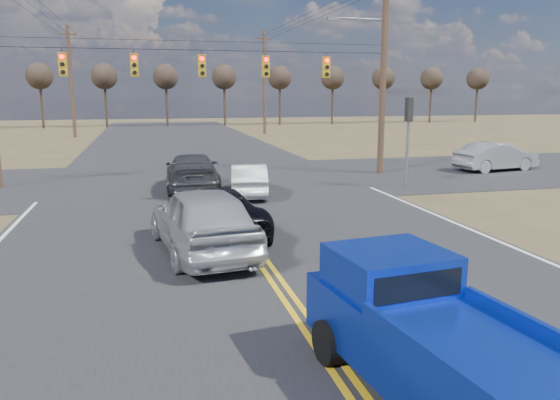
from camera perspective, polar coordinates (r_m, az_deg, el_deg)
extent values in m
plane|color=brown|center=(9.24, 4.61, -15.36)|extent=(160.00, 160.00, 0.00)
cube|color=#28282B|center=(18.49, -5.20, -1.72)|extent=(14.00, 120.00, 0.02)
cube|color=#28282B|center=(26.29, -7.85, 2.09)|extent=(120.00, 12.00, 0.02)
cylinder|color=#473323|center=(28.35, 10.74, 12.80)|extent=(0.32, 0.32, 10.00)
cylinder|color=black|center=(26.03, -8.21, 15.24)|extent=(18.00, 0.02, 0.02)
cylinder|color=black|center=(26.06, -8.23, 16.12)|extent=(18.00, 0.02, 0.02)
cube|color=#B28C14|center=(26.07, -21.75, 13.03)|extent=(0.34, 0.24, 1.00)
cylinder|color=#FF0C05|center=(25.95, -21.85, 13.76)|extent=(0.20, 0.06, 0.20)
cylinder|color=black|center=(25.93, -21.79, 13.04)|extent=(0.20, 0.06, 0.20)
cylinder|color=black|center=(25.92, -21.74, 12.31)|extent=(0.20, 0.06, 0.20)
cube|color=black|center=(25.92, -21.88, 14.01)|extent=(0.24, 0.14, 0.03)
cube|color=#B28C14|center=(25.86, -14.98, 13.45)|extent=(0.34, 0.24, 1.00)
cylinder|color=#FF0C05|center=(25.73, -15.02, 14.20)|extent=(0.20, 0.06, 0.20)
cylinder|color=black|center=(25.72, -14.98, 13.47)|extent=(0.20, 0.06, 0.20)
cylinder|color=black|center=(25.70, -14.95, 12.73)|extent=(0.20, 0.06, 0.20)
cube|color=black|center=(25.71, -15.04, 14.45)|extent=(0.24, 0.14, 0.03)
cube|color=#B28C14|center=(25.99, -8.17, 13.70)|extent=(0.34, 0.24, 1.00)
cylinder|color=#FF0C05|center=(25.87, -8.15, 14.45)|extent=(0.20, 0.06, 0.20)
cylinder|color=black|center=(25.85, -8.13, 13.72)|extent=(0.20, 0.06, 0.20)
cylinder|color=black|center=(25.84, -8.11, 12.98)|extent=(0.20, 0.06, 0.20)
cube|color=black|center=(25.85, -8.15, 14.69)|extent=(0.24, 0.14, 0.03)
cube|color=#B28C14|center=(26.47, -1.50, 13.76)|extent=(0.34, 0.24, 1.00)
cylinder|color=#FF0C05|center=(26.35, -1.44, 14.49)|extent=(0.20, 0.06, 0.20)
cylinder|color=black|center=(26.33, -1.43, 13.77)|extent=(0.20, 0.06, 0.20)
cylinder|color=black|center=(26.32, -1.43, 13.06)|extent=(0.20, 0.06, 0.20)
cube|color=black|center=(26.32, -1.42, 14.73)|extent=(0.24, 0.14, 0.03)
cube|color=#B28C14|center=(27.27, 4.85, 13.65)|extent=(0.34, 0.24, 1.00)
cylinder|color=#FF0C05|center=(27.15, 4.96, 14.36)|extent=(0.20, 0.06, 0.20)
cylinder|color=black|center=(27.13, 4.95, 13.66)|extent=(0.20, 0.06, 0.20)
cylinder|color=black|center=(27.12, 4.93, 12.97)|extent=(0.20, 0.06, 0.20)
cube|color=black|center=(27.13, 4.98, 14.59)|extent=(0.24, 0.14, 0.03)
cylinder|color=slate|center=(24.07, 13.14, 4.90)|extent=(0.12, 0.12, 3.20)
cube|color=black|center=(23.95, 13.33, 9.19)|extent=(0.24, 0.34, 1.00)
cylinder|color=slate|center=(28.01, 8.20, 18.24)|extent=(2.80, 0.10, 0.10)
cube|color=slate|center=(27.55, 5.55, 18.31)|extent=(0.55, 0.22, 0.14)
cylinder|color=#473323|center=(54.21, -20.98, 11.43)|extent=(0.32, 0.32, 10.00)
cube|color=#473323|center=(54.43, -21.30, 15.84)|extent=(1.60, 0.12, 0.12)
cylinder|color=#473323|center=(55.08, -1.64, 12.13)|extent=(0.32, 0.32, 10.00)
cube|color=#473323|center=(55.31, -1.67, 16.49)|extent=(1.60, 0.12, 0.12)
cylinder|color=#33261C|center=(68.78, -23.63, 9.16)|extent=(0.28, 0.28, 5.50)
sphere|color=#2D231C|center=(68.79, -23.84, 11.77)|extent=(3.00, 3.00, 3.00)
cylinder|color=#33261C|center=(67.98, -17.74, 9.55)|extent=(0.28, 0.28, 5.50)
sphere|color=#2D231C|center=(67.99, -17.90, 12.20)|extent=(3.00, 3.00, 3.00)
cylinder|color=#33261C|center=(67.89, -11.75, 9.84)|extent=(0.28, 0.28, 5.50)
sphere|color=#2D231C|center=(67.90, -11.86, 12.49)|extent=(3.00, 3.00, 3.00)
cylinder|color=#33261C|center=(68.53, -5.81, 10.02)|extent=(0.28, 0.28, 5.50)
sphere|color=#2D231C|center=(68.53, -5.86, 12.66)|extent=(3.00, 3.00, 3.00)
cylinder|color=#33261C|center=(69.86, -0.03, 10.10)|extent=(0.28, 0.28, 5.50)
sphere|color=#2D231C|center=(69.87, -0.03, 12.68)|extent=(3.00, 3.00, 3.00)
cylinder|color=#33261C|center=(71.85, 5.49, 10.08)|extent=(0.28, 0.28, 5.50)
sphere|color=#2D231C|center=(71.86, 5.53, 12.59)|extent=(3.00, 3.00, 3.00)
cylinder|color=#33261C|center=(74.45, 10.66, 9.98)|extent=(0.28, 0.28, 5.50)
sphere|color=#2D231C|center=(74.46, 10.75, 12.40)|extent=(3.00, 3.00, 3.00)
cylinder|color=#33261C|center=(77.60, 15.44, 9.82)|extent=(0.28, 0.28, 5.50)
sphere|color=#2D231C|center=(77.60, 15.57, 12.14)|extent=(3.00, 3.00, 3.00)
cylinder|color=#33261C|center=(81.22, 19.82, 9.61)|extent=(0.28, 0.28, 5.50)
sphere|color=#2D231C|center=(81.23, 19.97, 11.82)|extent=(3.00, 3.00, 3.00)
cylinder|color=black|center=(8.70, 5.16, -14.58)|extent=(0.36, 0.73, 0.70)
cylinder|color=black|center=(9.48, 14.50, -12.64)|extent=(0.36, 0.73, 0.70)
cube|color=#0E2A9E|center=(7.70, 16.35, -14.98)|extent=(2.30, 4.91, 0.88)
cube|color=#0E2A9E|center=(8.39, 11.39, -7.20)|extent=(1.79, 1.67, 0.63)
cube|color=black|center=(7.82, 14.23, -8.72)|extent=(1.40, 0.22, 0.39)
cube|color=#0E2A9E|center=(6.35, 15.51, -15.51)|extent=(0.43, 2.89, 0.18)
cube|color=#0E2A9E|center=(7.39, 26.28, -12.38)|extent=(0.43, 2.89, 0.18)
imported|color=#A3A5AB|center=(14.24, -8.10, -2.02)|extent=(2.75, 5.47, 1.79)
imported|color=black|center=(16.10, -6.86, -1.17)|extent=(2.72, 5.18, 1.39)
imported|color=beige|center=(22.01, -3.29, 2.12)|extent=(1.98, 4.12, 1.30)
imported|color=#38393D|center=(23.64, -9.18, 2.93)|extent=(2.43, 5.45, 1.55)
imported|color=#94979B|center=(31.20, 21.63, 4.23)|extent=(2.30, 4.78, 1.51)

